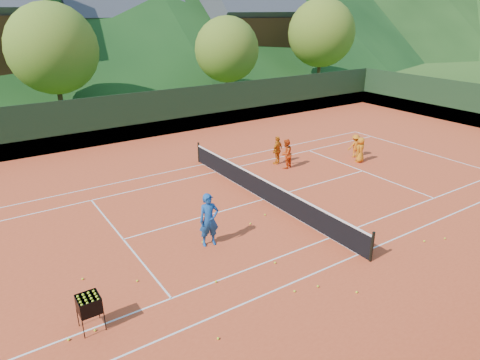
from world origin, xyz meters
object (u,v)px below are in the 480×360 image
student_a (286,154)px  chalet_mid (123,37)px  ball_hopper (89,305)px  tennis_net (264,189)px  coach (209,220)px  student_c (360,150)px  chalet_right (249,32)px  student_b (277,150)px  student_d (355,146)px

student_a → chalet_mid: (2.64, 31.40, 4.19)m
student_a → ball_hopper: (-12.03, -6.69, -0.04)m
tennis_net → chalet_mid: 34.81m
chalet_mid → tennis_net: bearing=-100.0°
coach → student_a: (7.29, 4.65, -0.20)m
student_c → chalet_right: size_ratio=0.12×
tennis_net → ball_hopper: bearing=-154.7°
tennis_net → ball_hopper: tennis_net is taller
student_c → chalet_mid: bearing=-99.4°
ball_hopper → student_b: bearing=31.7°
ball_hopper → chalet_mid: (14.67, 38.10, 4.22)m
ball_hopper → chalet_right: size_ratio=0.08×
student_b → ball_hopper: size_ratio=1.54×
coach → student_c: size_ratio=1.41×
chalet_mid → student_b: bearing=-94.9°
student_a → ball_hopper: bearing=5.7°
coach → tennis_net: coach is taller
student_c → chalet_right: 31.89m
student_c → chalet_mid: 33.22m
student_d → ball_hopper: (-16.41, -5.91, 0.09)m
student_a → chalet_mid: chalet_mid is taller
student_a → chalet_mid: size_ratio=0.12×
student_d → student_c: bearing=76.2°
student_c → student_d: 0.84m
student_d → ball_hopper: size_ratio=1.32×
student_b → student_d: (4.35, -1.55, -0.11)m
coach → ball_hopper: 5.16m
tennis_net → chalet_right: 36.37m
ball_hopper → chalet_right: bearing=49.9°
student_d → ball_hopper: student_d is taller
student_b → student_d: 4.62m
chalet_mid → student_a: bearing=-94.8°
student_c → tennis_net: (-7.34, -1.08, -0.19)m
coach → student_b: coach is taller
student_c → ball_hopper: size_ratio=1.39×
ball_hopper → chalet_right: (28.67, 34.10, 4.49)m
student_a → student_c: size_ratio=1.13×
student_b → chalet_right: size_ratio=0.13×
ball_hopper → coach: bearing=23.3°
chalet_mid → chalet_right: chalet_right is taller
student_b → chalet_mid: 31.03m
tennis_net → student_d: bearing=13.2°
student_b → chalet_right: bearing=-143.9°
tennis_net → student_b: bearing=44.8°
student_a → chalet_mid: bearing=-118.2°
tennis_net → student_c: bearing=8.4°
student_d → tennis_net: bearing=28.1°
student_d → chalet_mid: chalet_mid is taller
student_b → chalet_right: 31.70m
student_b → ball_hopper: 14.19m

